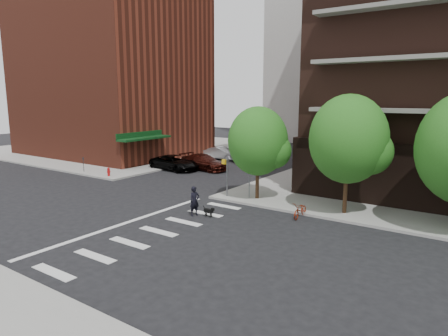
{
  "coord_description": "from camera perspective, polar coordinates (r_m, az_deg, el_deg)",
  "views": [
    {
      "loc": [
        17.23,
        -14.41,
        6.98
      ],
      "look_at": [
        3.0,
        6.0,
        2.5
      ],
      "focal_mm": 32.0,
      "sensor_mm": 36.0,
      "label": 1
    }
  ],
  "objects": [
    {
      "name": "crosswalk",
      "position": [
        21.95,
        -10.84,
        -8.51
      ],
      "size": [
        3.85,
        13.0,
        0.01
      ],
      "color": "silver",
      "rests_on": "ground"
    },
    {
      "name": "fire_hydrant",
      "position": [
        36.1,
        -16.16,
        -0.46
      ],
      "size": [
        0.24,
        0.24,
        0.73
      ],
      "color": "#A50C0C",
      "rests_on": "sidewalk_nw"
    },
    {
      "name": "tree_b",
      "position": [
        24.14,
        17.32,
        3.96
      ],
      "size": [
        4.5,
        4.5,
        6.65
      ],
      "color": "#301E11",
      "rests_on": "sidewalk_ne"
    },
    {
      "name": "midrise_nw",
      "position": [
        50.98,
        -15.97,
        13.39
      ],
      "size": [
        21.4,
        15.5,
        20.0
      ],
      "color": "maroon",
      "rests_on": "sidewalk_nw"
    },
    {
      "name": "pedestrian_signal",
      "position": [
        27.34,
        1.13,
        -0.6
      ],
      "size": [
        2.18,
        0.67,
        2.6
      ],
      "color": "slate",
      "rests_on": "sidewalk_ne"
    },
    {
      "name": "sidewalk_nw",
      "position": [
        56.8,
        -12.79,
        2.97
      ],
      "size": [
        31.0,
        33.0,
        0.15
      ],
      "primitive_type": "cube",
      "color": "gray",
      "rests_on": "ground"
    },
    {
      "name": "scooter",
      "position": [
        23.74,
        10.85,
        -5.92
      ],
      "size": [
        0.7,
        1.78,
        0.92
      ],
      "primitive_type": "imported",
      "rotation": [
        0.0,
        0.0,
        0.05
      ],
      "color": "maroon",
      "rests_on": "ground"
    },
    {
      "name": "ground",
      "position": [
        23.52,
        -14.63,
        -7.4
      ],
      "size": [
        120.0,
        120.0,
        0.0
      ],
      "primitive_type": "plane",
      "color": "black",
      "rests_on": "ground"
    },
    {
      "name": "parked_car_maroon",
      "position": [
        38.33,
        -2.9,
        0.83
      ],
      "size": [
        2.58,
        5.31,
        1.49
      ],
      "primitive_type": "imported",
      "rotation": [
        0.0,
        0.0,
        1.47
      ],
      "color": "#3B120D",
      "rests_on": "ground"
    },
    {
      "name": "dog_walker",
      "position": [
        23.69,
        -4.23,
        -4.74
      ],
      "size": [
        0.74,
        0.6,
        1.76
      ],
      "primitive_type": "imported",
      "rotation": [
        0.0,
        0.0,
        1.27
      ],
      "color": "black",
      "rests_on": "ground"
    },
    {
      "name": "tree_a",
      "position": [
        26.62,
        4.86,
        3.84
      ],
      "size": [
        4.0,
        4.0,
        5.9
      ],
      "color": "#301E11",
      "rests_on": "sidewalk_ne"
    },
    {
      "name": "parked_car_silver",
      "position": [
        44.58,
        -0.3,
        2.11
      ],
      "size": [
        1.56,
        4.29,
        1.41
      ],
      "primitive_type": "imported",
      "rotation": [
        0.0,
        0.0,
        1.59
      ],
      "color": "#A5A8AD",
      "rests_on": "ground"
    },
    {
      "name": "dog",
      "position": [
        23.51,
        -2.16,
        -6.14
      ],
      "size": [
        0.68,
        0.2,
        0.58
      ],
      "rotation": [
        0.0,
        0.0,
        -0.02
      ],
      "color": "black",
      "rests_on": "ground"
    },
    {
      "name": "parked_car_black",
      "position": [
        38.47,
        -7.08,
        0.76
      ],
      "size": [
        2.72,
        5.32,
        1.44
      ],
      "primitive_type": "imported",
      "rotation": [
        0.0,
        0.0,
        1.5
      ],
      "color": "black",
      "rests_on": "ground"
    },
    {
      "name": "parking_meter",
      "position": [
        38.79,
        -19.45,
        0.69
      ],
      "size": [
        0.1,
        0.08,
        1.32
      ],
      "color": "black",
      "rests_on": "sidewalk_nw"
    }
  ]
}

